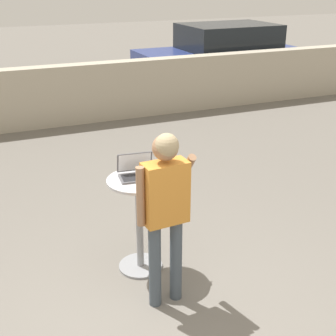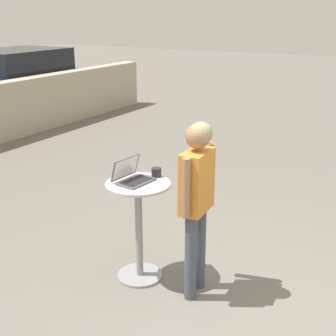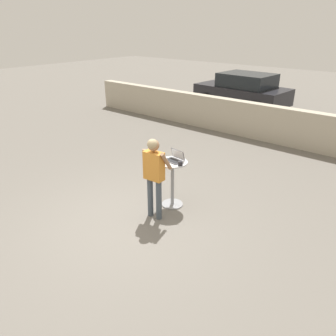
{
  "view_description": "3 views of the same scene",
  "coord_description": "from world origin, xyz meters",
  "views": [
    {
      "loc": [
        -1.08,
        -2.75,
        2.8
      ],
      "look_at": [
        0.36,
        0.66,
        1.24
      ],
      "focal_mm": 50.0,
      "sensor_mm": 36.0,
      "label": 1
    },
    {
      "loc": [
        -3.13,
        -1.18,
        2.5
      ],
      "look_at": [
        0.16,
        0.71,
        1.21
      ],
      "focal_mm": 50.0,
      "sensor_mm": 36.0,
      "label": 2
    },
    {
      "loc": [
        3.99,
        -3.61,
        3.5
      ],
      "look_at": [
        0.41,
        0.71,
        1.02
      ],
      "focal_mm": 35.0,
      "sensor_mm": 36.0,
      "label": 3
    }
  ],
  "objects": [
    {
      "name": "laptop",
      "position": [
        0.24,
        1.14,
        1.04
      ],
      "size": [
        0.37,
        0.31,
        0.22
      ],
      "color": "#515156",
      "rests_on": "cafe_table"
    },
    {
      "name": "standing_person",
      "position": [
        0.26,
        0.48,
        1.02
      ],
      "size": [
        0.52,
        0.37,
        1.63
      ],
      "color": "#424C56",
      "rests_on": "ground_plane"
    },
    {
      "name": "cafe_table",
      "position": [
        0.23,
        1.07,
        0.6
      ],
      "size": [
        0.61,
        0.61,
        0.99
      ],
      "color": "gray",
      "rests_on": "ground_plane"
    },
    {
      "name": "pavement_kerb",
      "position": [
        0.0,
        6.25,
        0.58
      ],
      "size": [
        15.48,
        0.35,
        1.15
      ],
      "color": "#B2A893",
      "rests_on": "ground_plane"
    },
    {
      "name": "coffee_mug",
      "position": [
        0.47,
        1.01,
        1.03
      ],
      "size": [
        0.13,
        0.09,
        0.08
      ],
      "color": "#232328",
      "rests_on": "cafe_table"
    },
    {
      "name": "ground_plane",
      "position": [
        0.0,
        0.0,
        0.0
      ],
      "size": [
        50.0,
        50.0,
        0.0
      ],
      "primitive_type": "plane",
      "color": "slate"
    },
    {
      "name": "parked_car_near_street",
      "position": [
        -2.67,
        9.53,
        0.81
      ],
      "size": [
        4.05,
        2.2,
        1.56
      ],
      "color": "black",
      "rests_on": "ground_plane"
    }
  ]
}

